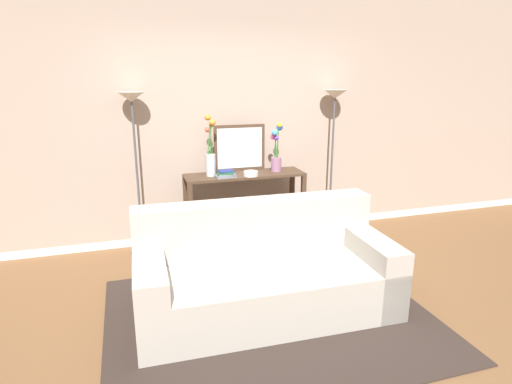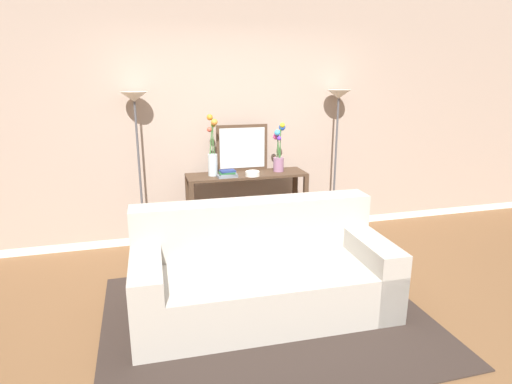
% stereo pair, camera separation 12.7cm
% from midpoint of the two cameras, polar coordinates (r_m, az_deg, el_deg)
% --- Properties ---
extents(ground_plane, '(16.00, 16.00, 0.02)m').
position_cam_midpoint_polar(ground_plane, '(3.70, 3.07, -16.18)').
color(ground_plane, brown).
extents(back_wall, '(12.00, 0.15, 2.98)m').
position_cam_midpoint_polar(back_wall, '(5.05, -4.47, 10.41)').
color(back_wall, white).
rests_on(back_wall, ground).
extents(area_rug, '(2.60, 2.07, 0.01)m').
position_cam_midpoint_polar(area_rug, '(3.65, 0.82, -16.35)').
color(area_rug, '#332823').
rests_on(area_rug, ground).
extents(couch, '(2.12, 1.01, 0.88)m').
position_cam_midpoint_polar(couch, '(3.64, 0.06, -10.99)').
color(couch, '#ADA89E').
rests_on(couch, ground).
extents(console_table, '(1.34, 0.40, 0.86)m').
position_cam_midpoint_polar(console_table, '(4.84, -2.26, -0.57)').
color(console_table, '#473323').
rests_on(console_table, ground).
extents(floor_lamp_left, '(0.28, 0.28, 1.76)m').
position_cam_midpoint_polar(floor_lamp_left, '(4.67, -16.77, 8.06)').
color(floor_lamp_left, '#4C4C51').
rests_on(floor_lamp_left, ground).
extents(floor_lamp_right, '(0.28, 0.28, 1.75)m').
position_cam_midpoint_polar(floor_lamp_right, '(5.22, 9.64, 9.20)').
color(floor_lamp_right, '#4C4C51').
rests_on(floor_lamp_right, ground).
extents(wall_mirror, '(0.59, 0.02, 0.53)m').
position_cam_midpoint_polar(wall_mirror, '(4.88, -2.94, 5.89)').
color(wall_mirror, '#473323').
rests_on(wall_mirror, console_table).
extents(vase_tall_flowers, '(0.11, 0.13, 0.66)m').
position_cam_midpoint_polar(vase_tall_flowers, '(4.65, -6.87, 5.11)').
color(vase_tall_flowers, silver).
rests_on(vase_tall_flowers, console_table).
extents(vase_short_flowers, '(0.14, 0.13, 0.55)m').
position_cam_midpoint_polar(vase_short_flowers, '(4.86, 1.98, 5.34)').
color(vase_short_flowers, gray).
rests_on(vase_short_flowers, console_table).
extents(fruit_bowl, '(0.16, 0.16, 0.05)m').
position_cam_midpoint_polar(fruit_bowl, '(4.66, -1.49, 2.48)').
color(fruit_bowl, silver).
rests_on(fruit_bowl, console_table).
extents(book_stack, '(0.22, 0.14, 0.08)m').
position_cam_midpoint_polar(book_stack, '(4.61, -4.86, 2.38)').
color(book_stack, slate).
rests_on(book_stack, console_table).
extents(book_row_under_console, '(0.30, 0.17, 0.13)m').
position_cam_midpoint_polar(book_row_under_console, '(4.94, -6.75, -6.93)').
color(book_row_under_console, maroon).
rests_on(book_row_under_console, ground).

